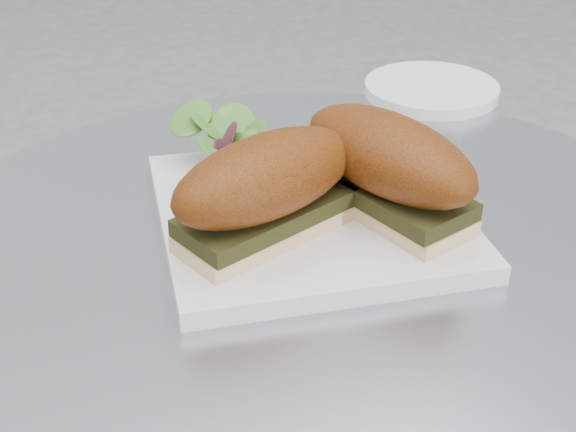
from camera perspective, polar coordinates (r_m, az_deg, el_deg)
name	(u,v)px	position (r m, az deg, el deg)	size (l,w,h in m)	color
plate	(309,214)	(0.66, 1.49, 0.16)	(0.24, 0.24, 0.02)	white
sandwich_left	(267,186)	(0.60, -1.52, 2.12)	(0.18, 0.11, 0.08)	beige
sandwich_right	(387,164)	(0.64, 7.08, 3.71)	(0.11, 0.18, 0.08)	beige
salad	(241,150)	(0.69, -3.33, 4.68)	(0.12, 0.12, 0.05)	#569631
saucer	(431,89)	(0.93, 10.16, 8.87)	(0.15, 0.15, 0.01)	white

